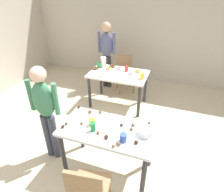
{
  "coord_description": "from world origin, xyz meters",
  "views": [
    {
      "loc": [
        0.81,
        -1.87,
        2.37
      ],
      "look_at": [
        -0.03,
        0.46,
        0.9
      ],
      "focal_mm": 30.91,
      "sensor_mm": 36.0,
      "label": 1
    }
  ],
  "objects": [
    {
      "name": "dining_table_far",
      "position": [
        -0.3,
        1.61,
        0.65
      ],
      "size": [
        1.18,
        0.75,
        0.75
      ],
      "color": "silver",
      "rests_on": "ground_plane"
    },
    {
      "name": "chair_far_table",
      "position": [
        -0.36,
        2.33,
        0.5
      ],
      "size": [
        0.55,
        0.55,
        0.87
      ],
      "color": "olive",
      "rests_on": "ground_plane"
    },
    {
      "name": "donut_far_5",
      "position": [
        -0.35,
        1.82,
        0.77
      ],
      "size": [
        0.13,
        0.13,
        0.04
      ],
      "primitive_type": "torus",
      "color": "pink",
      "rests_on": "dining_table_far"
    },
    {
      "name": "cake_ball_8",
      "position": [
        0.52,
        -0.23,
        0.77
      ],
      "size": [
        0.05,
        0.05,
        0.05
      ],
      "primitive_type": "sphere",
      "color": "#3D2319",
      "rests_on": "dining_table_near"
    },
    {
      "name": "donut_far_3",
      "position": [
        -0.83,
        1.64,
        0.77
      ],
      "size": [
        0.13,
        0.13,
        0.04
      ],
      "primitive_type": "torus",
      "color": "brown",
      "rests_on": "dining_table_far"
    },
    {
      "name": "cup_far_0",
      "position": [
        0.21,
        1.51,
        0.81
      ],
      "size": [
        0.08,
        0.08,
        0.12
      ],
      "primitive_type": "cylinder",
      "color": "yellow",
      "rests_on": "dining_table_far"
    },
    {
      "name": "mixing_bowl",
      "position": [
        0.59,
        -0.04,
        0.79
      ],
      "size": [
        0.18,
        0.18,
        0.09
      ],
      "primitive_type": "cylinder",
      "color": "white",
      "rests_on": "dining_table_near"
    },
    {
      "name": "cup_near_1",
      "position": [
        0.36,
        -0.24,
        0.8
      ],
      "size": [
        0.08,
        0.08,
        0.1
      ],
      "primitive_type": "cylinder",
      "color": "#3351B2",
      "rests_on": "dining_table_near"
    },
    {
      "name": "donut_far_0",
      "position": [
        -0.05,
        1.62,
        0.77
      ],
      "size": [
        0.11,
        0.11,
        0.03
      ],
      "primitive_type": "torus",
      "color": "pink",
      "rests_on": "dining_table_far"
    },
    {
      "name": "cup_far_1",
      "position": [
        -0.53,
        1.35,
        0.8
      ],
      "size": [
        0.08,
        0.08,
        0.11
      ],
      "primitive_type": "cylinder",
      "color": "white",
      "rests_on": "dining_table_far"
    },
    {
      "name": "dining_table_near",
      "position": [
        0.11,
        -0.09,
        0.64
      ],
      "size": [
        1.22,
        0.65,
        0.75
      ],
      "color": "silver",
      "rests_on": "ground_plane"
    },
    {
      "name": "cake_ball_13",
      "position": [
        -0.24,
        -0.13,
        0.77
      ],
      "size": [
        0.04,
        0.04,
        0.04
      ],
      "primitive_type": "sphere",
      "color": "brown",
      "rests_on": "dining_table_near"
    },
    {
      "name": "cake_ball_4",
      "position": [
        0.4,
        -0.02,
        0.77
      ],
      "size": [
        0.04,
        0.04,
        0.04
      ],
      "primitive_type": "sphere",
      "color": "brown",
      "rests_on": "dining_table_near"
    },
    {
      "name": "cake_ball_9",
      "position": [
        0.59,
        0.19,
        0.77
      ],
      "size": [
        0.04,
        0.04,
        0.04
      ],
      "primitive_type": "sphere",
      "color": "brown",
      "rests_on": "dining_table_near"
    },
    {
      "name": "cake_ball_14",
      "position": [
        0.16,
        -0.26,
        0.78
      ],
      "size": [
        0.05,
        0.05,
        0.05
      ],
      "primitive_type": "sphere",
      "color": "#3D2319",
      "rests_on": "dining_table_near"
    },
    {
      "name": "cake_ball_6",
      "position": [
        -0.43,
        -0.27,
        0.77
      ],
      "size": [
        0.04,
        0.04,
        0.04
      ],
      "primitive_type": "sphere",
      "color": "#3D2319",
      "rests_on": "dining_table_near"
    },
    {
      "name": "fork_near",
      "position": [
        0.15,
        -0.11,
        0.75
      ],
      "size": [
        0.17,
        0.02,
        0.01
      ],
      "primitive_type": "cube",
      "color": "silver",
      "rests_on": "dining_table_near"
    },
    {
      "name": "cup_far_2",
      "position": [
        -0.17,
        1.76,
        0.8
      ],
      "size": [
        0.07,
        0.07,
        0.11
      ],
      "primitive_type": "cylinder",
      "color": "red",
      "rests_on": "dining_table_far"
    },
    {
      "name": "person_adult_far",
      "position": [
        -0.83,
        2.33,
        0.97
      ],
      "size": [
        0.45,
        0.22,
        1.6
      ],
      "color": "#28282D",
      "rests_on": "ground_plane"
    },
    {
      "name": "soda_can",
      "position": [
        -0.04,
        -0.19,
        0.81
      ],
      "size": [
        0.07,
        0.07,
        0.12
      ],
      "primitive_type": "cylinder",
      "color": "#198438",
      "rests_on": "dining_table_near"
    },
    {
      "name": "cake_ball_5",
      "position": [
        -0.25,
        0.14,
        0.78
      ],
      "size": [
        0.05,
        0.05,
        0.05
      ],
      "primitive_type": "sphere",
      "color": "brown",
      "rests_on": "dining_table_near"
    },
    {
      "name": "donut_far_1",
      "position": [
        -0.56,
        1.74,
        0.77
      ],
      "size": [
        0.12,
        0.12,
        0.04
      ],
      "primitive_type": "torus",
      "color": "gold",
      "rests_on": "dining_table_far"
    },
    {
      "name": "cake_ball_2",
      "position": [
        0.04,
        -0.22,
        0.77
      ],
      "size": [
        0.04,
        0.04,
        0.04
      ],
      "primitive_type": "sphere",
      "color": "brown",
      "rests_on": "dining_table_near"
    },
    {
      "name": "pitcher_far",
      "position": [
        -0.72,
        1.83,
        0.86
      ],
      "size": [
        0.12,
        0.12,
        0.22
      ],
      "primitive_type": "cylinder",
      "color": "white",
      "rests_on": "dining_table_far"
    },
    {
      "name": "cake_ball_1",
      "position": [
        0.41,
        0.07,
        0.77
      ],
      "size": [
        0.05,
        0.05,
        0.05
      ],
      "primitive_type": "sphere",
      "color": "brown",
      "rests_on": "dining_table_near"
    },
    {
      "name": "cake_ball_0",
      "position": [
        0.26,
        0.02,
        0.77
      ],
      "size": [
        0.04,
        0.04,
        0.04
      ],
      "primitive_type": "sphere",
      "color": "#3D2319",
      "rests_on": "dining_table_near"
    },
    {
      "name": "cake_ball_7",
      "position": [
        -0.42,
        -0.2,
        0.77
      ],
      "size": [
        0.04,
        0.04,
        0.04
      ],
      "primitive_type": "sphere",
      "color": "brown",
      "rests_on": "dining_table_near"
    },
    {
      "name": "donut_far_4",
      "position": [
        -0.53,
        1.87,
        0.77
      ],
      "size": [
        0.14,
        0.14,
        0.04
      ],
      "primitive_type": "torus",
      "color": "brown",
      "rests_on": "dining_table_far"
    },
    {
      "name": "ground_plane",
      "position": [
        0.0,
        0.0,
        0.0
      ],
      "size": [
        6.4,
        6.4,
        0.0
      ],
      "primitive_type": "plane",
      "color": "beige"
    },
    {
      "name": "cake_ball_12",
      "position": [
        -0.46,
        0.2,
        0.77
      ],
      "size": [
        0.04,
        0.04,
        0.04
      ],
      "primitive_type": "sphere",
      "color": "#3D2319",
      "rests_on": "dining_table_near"
    },
    {
      "name": "person_girl_near",
      "position": [
        -0.78,
        -0.13,
        0.89
      ],
      "size": [
        0.45,
        0.22,
        1.49
      ],
      "color": "#383D4C",
      "rests_on": "ground_plane"
    },
    {
      "name": "donut_far_2",
      "position": [
        0.06,
        1.81,
        0.77
      ],
      "size": [
        0.12,
        0.12,
        0.04
      ],
      "primitive_type": "torus",
      "color": "gold",
      "rests_on": "dining_table_far"
    },
    {
      "name": "cup_far_3",
      "position": [
        -0.79,
        1.75,
        0.81
      ],
      "size": [
        0.08,
        0.08,
        0.12
      ],
      "primitive_type": "cylinder",
      "color": "green",
      "rests_on": "dining_table_far"
    },
    {
      "name": "cake_ball_11",
      "position": [
        0.29,
        -0.37,
        0.77
      ],
      "size": [
        0.04,
        0.04,
        0.04
      ],
      "primitive_type": "sphere",
      "color": "brown",
      "rests_on": "dining_table_near"
    },
    {
      "name": "cake_ball_3",
      "position": [
        -0.11,
        0.19,
        0.77
      ],
      "size": [
        0.04,
        0.04,
        0.04
      ],
      "primitive_type": "sphere",
      "color": "brown",
      "rests_on": "dining_table_near"
    },
    {
      "name": "cup_near_0",
      "position": [
        -0.11,
        -0.09,
        0.8
      ],
      "size": [
        0.08,
        0.08,
        0.09
      ],
      "primitive_type": "cylinder",
      "color": "yellow",
      "rests_on": "dining_table_near"
    },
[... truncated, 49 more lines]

